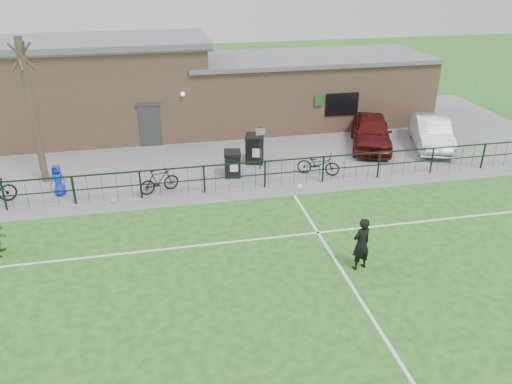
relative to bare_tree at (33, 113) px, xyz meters
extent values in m
plane|color=#20591A|center=(8.00, -10.50, -3.00)|extent=(90.00, 90.00, 0.00)
cube|color=slate|center=(8.00, 3.00, -2.99)|extent=(34.00, 13.00, 0.02)
cube|color=white|center=(8.00, -2.70, -3.00)|extent=(28.00, 0.10, 0.01)
cube|color=white|center=(8.00, -6.50, -3.00)|extent=(28.00, 0.10, 0.01)
cube|color=white|center=(10.00, -10.50, -3.00)|extent=(0.10, 16.00, 0.01)
cube|color=black|center=(8.00, -2.50, -2.40)|extent=(28.00, 0.10, 1.20)
cylinder|color=#45362A|center=(0.00, 0.00, 0.00)|extent=(0.30, 0.30, 6.00)
cube|color=black|center=(7.89, -1.01, -2.47)|extent=(0.78, 0.86, 1.02)
cube|color=black|center=(9.15, 0.36, -2.37)|extent=(1.01, 1.09, 1.21)
cylinder|color=black|center=(9.22, -0.55, -1.98)|extent=(0.08, 0.08, 2.00)
imported|color=#470C0E|center=(15.22, 1.13, -2.19)|extent=(3.34, 4.97, 1.57)
imported|color=#B8BCC1|center=(18.16, 0.54, -2.23)|extent=(3.00, 4.81, 1.50)
imported|color=black|center=(4.72, -2.10, -2.48)|extent=(1.73, 1.01, 1.00)
imported|color=black|center=(11.57, -1.68, -2.49)|extent=(1.95, 1.35, 0.97)
imported|color=#1533CE|center=(0.80, -1.55, -2.33)|extent=(0.73, 0.59, 1.30)
imported|color=black|center=(10.56, -8.81, -2.13)|extent=(0.72, 0.58, 1.73)
sphere|color=white|center=(9.45, -5.94, -1.45)|extent=(0.22, 0.22, 0.22)
sphere|color=silver|center=(2.94, -2.70, -2.90)|extent=(0.20, 0.20, 0.20)
cube|color=tan|center=(8.00, 6.00, -1.25)|extent=(24.00, 5.00, 3.50)
cube|color=tan|center=(1.76, 6.00, 1.10)|extent=(11.52, 5.00, 1.20)
cube|color=slate|center=(1.76, 6.00, 1.82)|extent=(12.02, 5.40, 0.28)
cube|color=slate|center=(13.28, 6.00, 0.60)|extent=(13.44, 5.30, 0.22)
cube|color=#383A3D|center=(4.50, 3.47, -1.95)|extent=(1.00, 0.08, 2.10)
cube|color=black|center=(14.50, 3.47, -1.40)|extent=(1.80, 0.08, 1.20)
cube|color=#19661E|center=(13.20, 3.42, -1.10)|extent=(0.45, 0.04, 0.55)
camera|label=1|loc=(4.82, -20.78, 5.78)|focal=35.00mm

